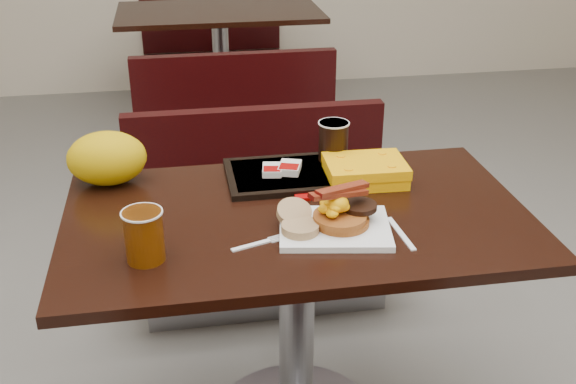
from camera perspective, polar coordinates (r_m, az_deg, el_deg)
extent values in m
cube|color=white|center=(1.70, 3.90, -3.02)|extent=(0.30, 0.25, 0.02)
cylinder|color=#995119|center=(1.70, 4.47, -2.21)|extent=(0.17, 0.17, 0.03)
cylinder|color=black|center=(1.71, 5.97, -1.18)|extent=(0.10, 0.10, 0.01)
ellipsoid|color=#FFAB05|center=(1.68, 4.19, -1.13)|extent=(0.09, 0.08, 0.05)
cylinder|color=#A78258|center=(1.66, 1.02, -2.99)|extent=(0.10, 0.10, 0.02)
cylinder|color=#A78258|center=(1.70, 0.51, -1.71)|extent=(0.10, 0.10, 0.05)
cylinder|color=#883C04|center=(1.59, -11.86, -3.59)|extent=(0.10, 0.10, 0.12)
cube|color=white|center=(1.71, 9.35, -3.41)|extent=(0.02, 0.16, 0.00)
cube|color=#B15107|center=(1.79, 1.15, -1.43)|extent=(0.04, 0.03, 0.01)
cube|color=#8C0504|center=(1.85, 1.20, -0.47)|extent=(0.04, 0.03, 0.01)
cube|color=black|center=(1.97, 0.17, 1.46)|extent=(0.36, 0.26, 0.02)
cube|color=silver|center=(1.96, -1.33, 1.85)|extent=(0.06, 0.08, 0.02)
cube|color=silver|center=(1.97, 0.15, 2.03)|extent=(0.08, 0.09, 0.02)
cylinder|color=black|center=(2.03, 3.79, 4.22)|extent=(0.11, 0.11, 0.12)
cube|color=#FBA604|center=(1.96, 6.42, 1.74)|extent=(0.23, 0.18, 0.06)
ellipsoid|color=orange|center=(1.98, -14.80, 2.73)|extent=(0.26, 0.23, 0.15)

